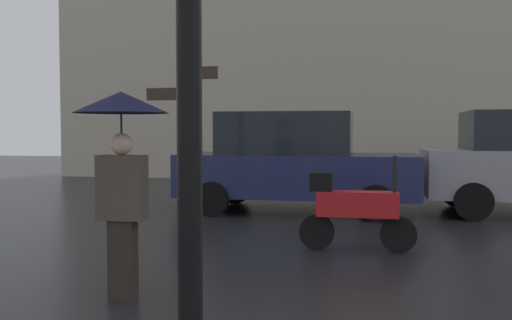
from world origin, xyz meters
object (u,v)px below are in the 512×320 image
at_px(parked_scooter, 354,208).
at_px(street_signpost, 181,127).
at_px(parked_car_left, 294,162).
at_px(pedestrian_with_umbrella, 122,141).

bearing_deg(parked_scooter, street_signpost, 159.93).
bearing_deg(parked_car_left, street_signpost, 48.70).
bearing_deg(pedestrian_with_umbrella, street_signpost, 72.32).
height_order(pedestrian_with_umbrella, parked_car_left, parked_car_left).
height_order(pedestrian_with_umbrella, street_signpost, street_signpost).
height_order(pedestrian_with_umbrella, parked_scooter, pedestrian_with_umbrella).
bearing_deg(street_signpost, parked_scooter, -12.91).
xyz_separation_m(pedestrian_with_umbrella, street_signpost, (-0.49, 3.11, 0.16)).
relative_size(parked_scooter, street_signpost, 0.57).
height_order(parked_car_left, street_signpost, street_signpost).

